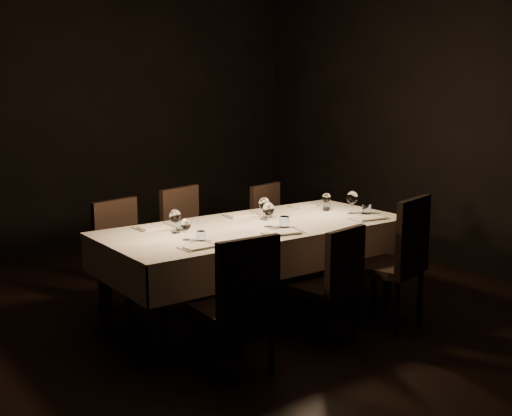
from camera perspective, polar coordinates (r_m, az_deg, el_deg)
room at (r=5.08m, az=0.00°, el=6.66°), size 5.01×6.01×3.01m
dining_table at (r=5.20m, az=0.00°, el=-2.31°), size 2.52×1.12×0.76m
chair_near_left at (r=4.15m, az=-1.52°, el=-8.10°), size 0.47×0.47×0.94m
place_setting_near_left at (r=4.61m, az=-5.61°, el=-2.29°), size 0.29×0.39×0.16m
chair_near_center at (r=4.74m, az=6.93°, el=-6.19°), size 0.48×0.48×0.87m
place_setting_near_center at (r=5.02m, az=1.84°, el=-0.99°), size 0.37×0.42×0.20m
chair_near_right at (r=5.12m, az=12.39°, el=-4.20°), size 0.61×0.61×1.03m
place_setting_near_right at (r=5.63m, az=9.28°, el=0.15°), size 0.38×0.42×0.20m
chair_far_left at (r=5.50m, az=-11.64°, el=-3.66°), size 0.54×0.54×0.93m
place_setting_far_left at (r=5.00m, az=-7.68°, el=-1.22°), size 0.33×0.41×0.18m
chair_far_center at (r=5.85m, az=-5.94°, el=-2.47°), size 0.57×0.57×0.96m
place_setting_far_center at (r=5.44m, az=0.16°, el=-0.11°), size 0.35×0.41×0.19m
chair_far_right at (r=6.39m, az=1.57°, el=-1.54°), size 0.53×0.53×0.90m
place_setting_far_right at (r=5.88m, az=5.66°, el=0.53°), size 0.29×0.39×0.16m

